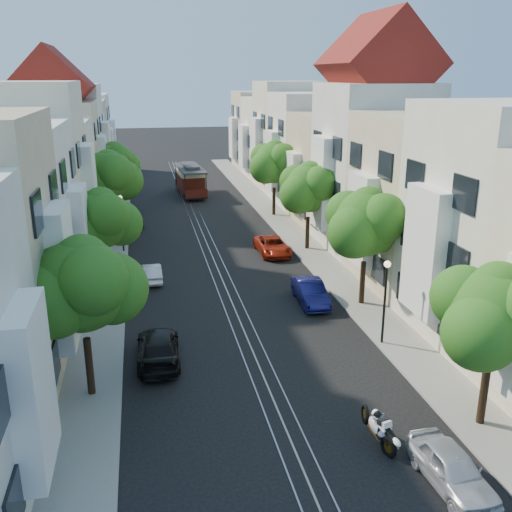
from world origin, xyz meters
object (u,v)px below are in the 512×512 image
tree_w_b (101,221)px  parked_car_w_near (158,348)px  tree_e_c (310,189)px  tree_e_d (275,164)px  parked_car_e_far (272,246)px  tree_e_b (367,224)px  tree_w_c (109,178)px  lamp_west (121,215)px  parked_car_e_mid (310,292)px  cable_car (190,178)px  parked_car_w_mid (152,273)px  tree_w_d (114,163)px  lamp_east (386,290)px  parked_car_e_near (452,469)px  sportbike_rider (379,427)px  tree_e_a (496,317)px  tree_w_a (83,287)px  parked_car_w_far (133,219)px

tree_w_b → parked_car_w_near: 10.60m
tree_e_c → tree_e_d: tree_e_d is taller
parked_car_e_far → tree_e_b: bearing=-76.6°
tree_w_c → lamp_west: bearing=-74.2°
tree_e_d → parked_car_e_mid: (-2.86, -21.22, -4.20)m
cable_car → parked_car_w_mid: size_ratio=2.47×
tree_w_d → parked_car_e_far: tree_w_d is taller
tree_w_d → lamp_west: (0.84, -13.98, -1.75)m
lamp_west → cable_car: (6.80, 20.28, -1.04)m
tree_w_c → parked_car_e_far: tree_w_c is taller
lamp_east → parked_car_e_near: lamp_east is taller
tree_e_d → lamp_east: (-0.96, -26.98, -2.02)m
cable_car → parked_car_w_near: bearing=-101.2°
tree_w_c → sportbike_rider: bearing=-70.5°
tree_e_b → tree_e_c: bearing=90.0°
lamp_east → cable_car: bearing=98.6°
tree_e_a → parked_car_w_mid: tree_e_a is taller
tree_e_b → tree_e_d: (0.00, 22.00, 0.13)m
tree_w_c → parked_car_e_mid: size_ratio=1.74×
tree_w_c → parked_car_w_mid: (2.74, -9.61, -4.53)m
tree_w_d → tree_e_b: bearing=-61.9°
tree_w_a → tree_w_b: size_ratio=1.07×
sportbike_rider → parked_car_e_mid: bearing=67.5°
tree_e_c → parked_car_w_mid: 13.18m
parked_car_w_near → parked_car_w_mid: (0.00, 10.94, -0.14)m
parked_car_w_far → cable_car: bearing=-121.6°
tree_w_a → cable_car: 41.13m
sportbike_rider → parked_car_w_mid: bearing=95.1°
sportbike_rider → parked_car_w_far: bearing=88.2°
tree_e_b → cable_car: bearing=101.5°
cable_car → parked_car_e_near: bearing=-89.2°
tree_w_b → tree_w_d: tree_w_d is taller
tree_w_c → lamp_west: tree_w_c is taller
tree_e_c → sportbike_rider: 24.15m
tree_w_d → sportbike_rider: 40.89m
sportbike_rider → parked_car_w_near: 10.77m
tree_e_c → sportbike_rider: tree_e_c is taller
parked_car_e_far → lamp_west: bearing=164.6°
tree_e_d → parked_car_w_mid: 19.96m
lamp_east → parked_car_w_near: lamp_east is taller
parked_car_e_far → parked_car_w_near: 17.38m
sportbike_rider → parked_car_w_mid: size_ratio=0.62×
tree_e_b → parked_car_e_near: 15.62m
tree_w_c → parked_car_w_near: 21.19m
tree_w_a → sportbike_rider: bearing=-28.4°
parked_car_w_mid → tree_w_a: bearing=76.4°
parked_car_e_far → tree_e_d: bearing=74.2°
lamp_east → parked_car_e_far: (-1.90, 15.42, -2.23)m
parked_car_e_near → tree_e_b: bearing=76.2°
lamp_east → parked_car_w_mid: bearing=133.3°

